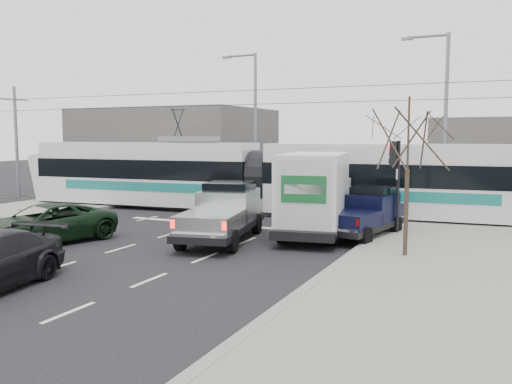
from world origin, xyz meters
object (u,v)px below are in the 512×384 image
at_px(silver_pickup, 224,212).
at_px(box_truck, 316,195).
at_px(green_car, 44,224).
at_px(street_lamp_far, 253,117).
at_px(traffic_signal, 395,166).
at_px(street_lamp_near, 442,112).
at_px(tram, 260,176).
at_px(bare_tree, 408,140).
at_px(navy_pickup, 366,213).

bearing_deg(silver_pickup, box_truck, 25.05).
bearing_deg(silver_pickup, green_car, -160.33).
bearing_deg(street_lamp_far, traffic_signal, -41.72).
bearing_deg(street_lamp_near, street_lamp_far, 170.13).
relative_size(tram, box_truck, 3.82).
distance_m(bare_tree, silver_pickup, 7.37).
relative_size(traffic_signal, green_car, 0.69).
xyz_separation_m(traffic_signal, green_car, (-11.30, -6.94, -2.02)).
distance_m(traffic_signal, tram, 8.21).
distance_m(silver_pickup, green_car, 6.61).
distance_m(street_lamp_near, tram, 9.70).
bearing_deg(green_car, street_lamp_far, 102.22).
distance_m(traffic_signal, navy_pickup, 2.14).
relative_size(street_lamp_far, tram, 0.35).
bearing_deg(street_lamp_far, navy_pickup, -46.43).
relative_size(traffic_signal, navy_pickup, 0.75).
bearing_deg(box_truck, street_lamp_near, 57.33).
bearing_deg(box_truck, tram, 123.77).
distance_m(tram, navy_pickup, 7.77).
relative_size(bare_tree, green_car, 0.96).
xyz_separation_m(bare_tree, tram, (-8.50, 7.49, -1.92)).
height_order(traffic_signal, street_lamp_near, street_lamp_near).
bearing_deg(street_lamp_far, bare_tree, -48.88).
height_order(street_lamp_far, green_car, street_lamp_far).
height_order(bare_tree, street_lamp_far, street_lamp_far).
bearing_deg(street_lamp_near, box_truck, -112.60).
bearing_deg(street_lamp_near, silver_pickup, -120.81).
height_order(street_lamp_near, silver_pickup, street_lamp_near).
xyz_separation_m(traffic_signal, navy_pickup, (-0.92, -0.73, -1.79)).
xyz_separation_m(street_lamp_far, tram, (3.28, -6.01, -3.24)).
distance_m(traffic_signal, box_truck, 3.28).
bearing_deg(silver_pickup, navy_pickup, 17.50).
xyz_separation_m(street_lamp_far, navy_pickup, (9.74, -10.24, -4.16)).
bearing_deg(street_lamp_far, street_lamp_near, -9.87).
relative_size(street_lamp_near, street_lamp_far, 1.00).
distance_m(street_lamp_near, navy_pickup, 9.40).
xyz_separation_m(street_lamp_near, silver_pickup, (-6.54, -10.96, -4.05)).
bearing_deg(street_lamp_far, tram, -61.35).
height_order(box_truck, green_car, box_truck).
bearing_deg(green_car, traffic_signal, 46.02).
bearing_deg(navy_pickup, street_lamp_far, 143.81).
height_order(tram, box_truck, tram).
bearing_deg(street_lamp_near, bare_tree, -88.58).
height_order(box_truck, navy_pickup, box_truck).
xyz_separation_m(street_lamp_near, green_car, (-12.14, -14.44, -4.39)).
xyz_separation_m(tram, green_car, (-3.92, -10.44, -1.16)).
distance_m(street_lamp_near, street_lamp_far, 11.67).
bearing_deg(street_lamp_far, box_truck, -53.89).
height_order(bare_tree, tram, tram).
distance_m(street_lamp_far, tram, 7.57).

